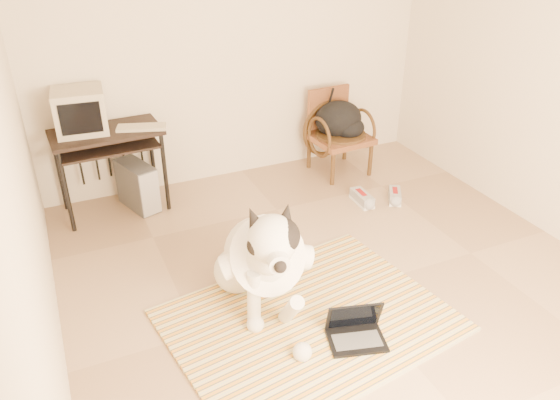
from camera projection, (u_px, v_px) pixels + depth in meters
floor at (348, 290)px, 4.08m from camera, size 4.50×4.50×0.00m
wall_back at (237, 44)px, 5.23m from camera, size 4.50×0.00×4.50m
wall_left at (16, 177)px, 2.71m from camera, size 0.00×4.50×4.50m
rug at (309, 320)px, 3.77m from camera, size 2.04×1.68×0.02m
dog at (263, 258)px, 3.76m from camera, size 0.68×1.39×0.99m
laptop at (356, 330)px, 3.57m from camera, size 0.42×0.35×0.26m
computer_desk at (108, 143)px, 4.82m from camera, size 0.97×0.57×0.79m
crt_monitor at (80, 111)px, 4.67m from camera, size 0.45×0.44×0.38m
desk_keyboard at (141, 127)px, 4.81m from camera, size 0.45×0.28×0.03m
pc_tower at (138, 186)px, 5.09m from camera, size 0.34×0.51×0.44m
rattan_chair at (338, 132)px, 5.70m from camera, size 0.60×0.58×0.86m
backpack at (340, 120)px, 5.62m from camera, size 0.50×0.45×0.37m
sneaker_left at (362, 198)px, 5.23m from camera, size 0.14×0.31×0.11m
sneaker_right at (395, 196)px, 5.28m from camera, size 0.24×0.30×0.10m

